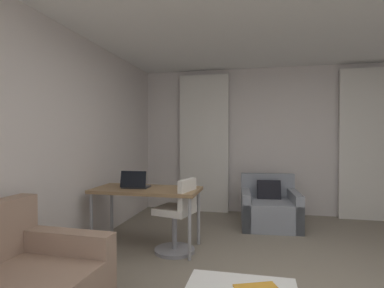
{
  "coord_description": "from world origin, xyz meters",
  "views": [
    {
      "loc": [
        -0.38,
        -2.68,
        1.37
      ],
      "look_at": [
        -1.23,
        1.23,
        1.28
      ],
      "focal_mm": 28.93,
      "sensor_mm": 36.0,
      "label": 1
    }
  ],
  "objects": [
    {
      "name": "laptop",
      "position": [
        -1.88,
        0.9,
        0.78
      ],
      "size": [
        0.33,
        0.26,
        0.22
      ],
      "color": "#2D2D33",
      "rests_on": "desk"
    },
    {
      "name": "curtain_right_panel",
      "position": [
        1.38,
        2.9,
        1.25
      ],
      "size": [
        0.9,
        0.06,
        2.5
      ],
      "color": "silver",
      "rests_on": "ground"
    },
    {
      "name": "desk",
      "position": [
        -1.74,
        0.9,
        0.67
      ],
      "size": [
        1.3,
        0.62,
        0.74
      ],
      "color": "olive",
      "rests_on": "ground"
    },
    {
      "name": "armchair",
      "position": [
        -0.22,
        2.21,
        0.26
      ],
      "size": [
        0.92,
        0.94,
        0.77
      ],
      "color": "gray",
      "rests_on": "ground"
    },
    {
      "name": "wall_left",
      "position": [
        -2.53,
        0.0,
        1.3
      ],
      "size": [
        0.06,
        6.12,
        2.6
      ],
      "color": "silver",
      "rests_on": "ground"
    },
    {
      "name": "curtain_left_panel",
      "position": [
        -1.38,
        2.9,
        1.25
      ],
      "size": [
        0.9,
        0.06,
        2.5
      ],
      "color": "silver",
      "rests_on": "ground"
    },
    {
      "name": "desk_chair",
      "position": [
        -1.32,
        0.83,
        0.39
      ],
      "size": [
        0.49,
        0.49,
        0.88
      ],
      "color": "gray",
      "rests_on": "ground"
    },
    {
      "name": "wall_window",
      "position": [
        0.0,
        3.03,
        1.3
      ],
      "size": [
        5.12,
        0.06,
        2.6
      ],
      "color": "silver",
      "rests_on": "ground"
    }
  ]
}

